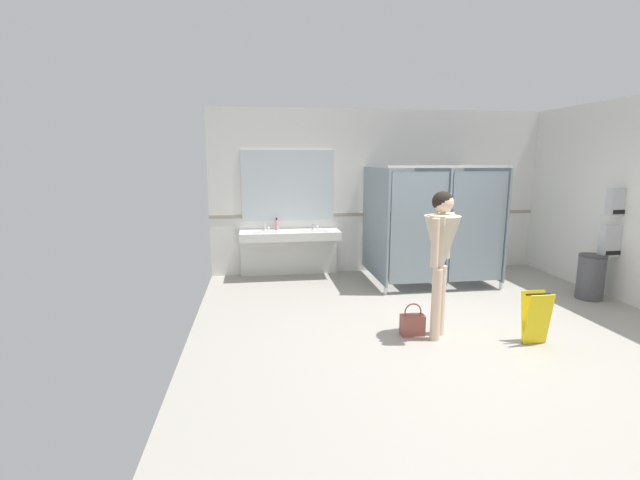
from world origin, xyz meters
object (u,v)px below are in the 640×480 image
(paper_towel_dispenser_lower, at_px, (614,241))
(person_standing, at_px, (441,246))
(soap_dispenser, at_px, (277,225))
(wet_floor_sign, at_px, (536,317))
(paper_towel_dispenser_upper, at_px, (618,202))
(trash_bin, at_px, (591,277))
(handbag, at_px, (412,324))

(paper_towel_dispenser_lower, relative_size, person_standing, 0.27)
(soap_dispenser, height_order, wet_floor_sign, soap_dispenser)
(paper_towel_dispenser_upper, relative_size, soap_dispenser, 1.87)
(paper_towel_dispenser_lower, distance_m, trash_bin, 0.61)
(paper_towel_dispenser_upper, xyz_separation_m, wet_floor_sign, (-2.08, -1.35, -1.12))
(trash_bin, height_order, soap_dispenser, soap_dispenser)
(paper_towel_dispenser_upper, distance_m, handbag, 3.70)
(soap_dispenser, bearing_deg, wet_floor_sign, -50.72)
(person_standing, distance_m, wet_floor_sign, 1.30)
(paper_towel_dispenser_upper, height_order, soap_dispenser, paper_towel_dispenser_upper)
(trash_bin, height_order, handbag, trash_bin)
(handbag, relative_size, soap_dispenser, 1.83)
(paper_towel_dispenser_lower, xyz_separation_m, wet_floor_sign, (-2.08, -1.33, -0.56))
(paper_towel_dispenser_upper, bearing_deg, handbag, -164.54)
(paper_towel_dispenser_upper, bearing_deg, trash_bin, 179.91)
(person_standing, relative_size, handbag, 4.36)
(paper_towel_dispenser_lower, xyz_separation_m, handbag, (-3.34, -0.91, -0.73))
(handbag, distance_m, wet_floor_sign, 1.34)
(person_standing, distance_m, handbag, 0.98)
(trash_bin, distance_m, soap_dispenser, 4.93)
(paper_towel_dispenser_lower, height_order, wet_floor_sign, paper_towel_dispenser_lower)
(paper_towel_dispenser_upper, xyz_separation_m, trash_bin, (-0.29, 0.00, -1.09))
(person_standing, relative_size, wet_floor_sign, 2.86)
(trash_bin, distance_m, person_standing, 3.06)
(trash_bin, bearing_deg, person_standing, -159.97)
(paper_towel_dispenser_upper, distance_m, paper_towel_dispenser_lower, 0.56)
(paper_towel_dispenser_lower, bearing_deg, wet_floor_sign, -147.38)
(wet_floor_sign, bearing_deg, paper_towel_dispenser_lower, 32.62)
(paper_towel_dispenser_lower, bearing_deg, soap_dispenser, 157.65)
(paper_towel_dispenser_upper, xyz_separation_m, paper_towel_dispenser_lower, (0.00, -0.02, -0.56))
(paper_towel_dispenser_lower, relative_size, handbag, 1.19)
(handbag, bearing_deg, paper_towel_dispenser_lower, 15.20)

